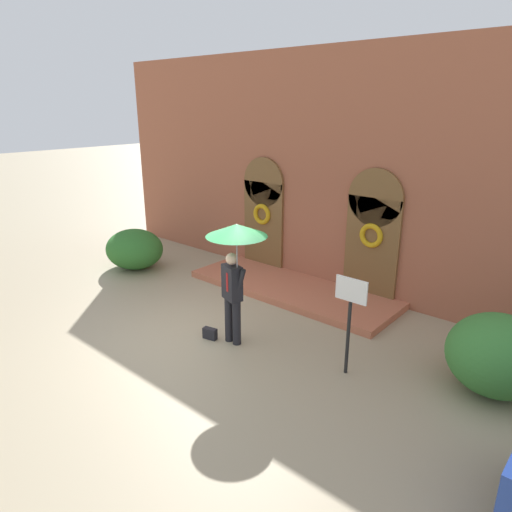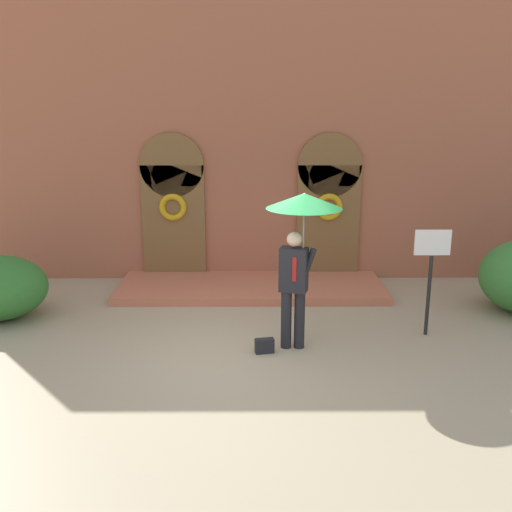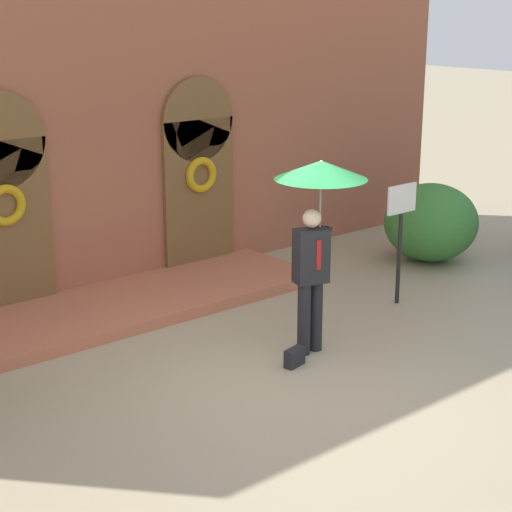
{
  "view_description": "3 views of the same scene",
  "coord_description": "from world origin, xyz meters",
  "px_view_note": "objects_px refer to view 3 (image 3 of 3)",
  "views": [
    {
      "loc": [
        6.06,
        -5.28,
        4.34
      ],
      "look_at": [
        0.2,
        1.52,
        1.35
      ],
      "focal_mm": 32.0,
      "sensor_mm": 36.0,
      "label": 1
    },
    {
      "loc": [
        0.03,
        -7.69,
        3.56
      ],
      "look_at": [
        0.09,
        1.75,
        1.07
      ],
      "focal_mm": 40.0,
      "sensor_mm": 36.0,
      "label": 2
    },
    {
      "loc": [
        -6.1,
        -6.71,
        4.14
      ],
      "look_at": [
        0.48,
        1.18,
        1.07
      ],
      "focal_mm": 60.0,
      "sensor_mm": 36.0,
      "label": 3
    }
  ],
  "objects_px": {
    "person_with_umbrella": "(318,199)",
    "sign_post": "(401,224)",
    "handbag": "(295,357)",
    "shrub_right": "(431,222)"
  },
  "relations": [
    {
      "from": "person_with_umbrella",
      "to": "shrub_right",
      "type": "bearing_deg",
      "value": 20.85
    },
    {
      "from": "person_with_umbrella",
      "to": "handbag",
      "type": "bearing_deg",
      "value": -159.24
    },
    {
      "from": "handbag",
      "to": "sign_post",
      "type": "bearing_deg",
      "value": 2.75
    },
    {
      "from": "handbag",
      "to": "shrub_right",
      "type": "xyz_separation_m",
      "value": [
        4.63,
        1.76,
        0.53
      ]
    },
    {
      "from": "handbag",
      "to": "shrub_right",
      "type": "bearing_deg",
      "value": 8.75
    },
    {
      "from": "person_with_umbrella",
      "to": "handbag",
      "type": "xyz_separation_m",
      "value": [
        -0.53,
        -0.2,
        -1.8
      ]
    },
    {
      "from": "sign_post",
      "to": "shrub_right",
      "type": "bearing_deg",
      "value": 27.88
    },
    {
      "from": "person_with_umbrella",
      "to": "shrub_right",
      "type": "distance_m",
      "value": 4.57
    },
    {
      "from": "person_with_umbrella",
      "to": "sign_post",
      "type": "height_order",
      "value": "person_with_umbrella"
    },
    {
      "from": "person_with_umbrella",
      "to": "handbag",
      "type": "relative_size",
      "value": 8.44
    }
  ]
}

